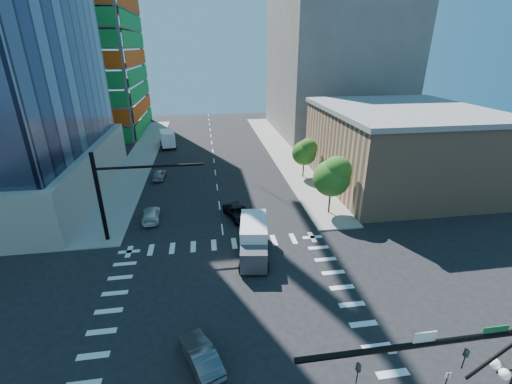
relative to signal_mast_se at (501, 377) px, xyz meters
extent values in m
plane|color=black|center=(-10.60, 11.50, -5.01)|extent=(160.00, 160.00, 0.00)
cube|color=silver|center=(-10.60, 11.50, -5.00)|extent=(20.00, 20.00, 0.01)
cube|color=gray|center=(1.90, 51.50, -4.93)|extent=(5.00, 60.00, 0.15)
cube|color=gray|center=(-23.10, 51.50, -4.93)|extent=(5.00, 60.00, 0.15)
cube|color=#1A8F39|center=(-25.50, 73.50, 19.49)|extent=(0.12, 24.00, 49.00)
cube|color=#DD480D|center=(-38.10, 60.90, 19.49)|extent=(24.00, 0.12, 49.00)
cube|color=#A47B5F|center=(14.40, 33.50, -0.01)|extent=(20.00, 22.00, 10.00)
cube|color=slate|center=(14.40, 33.50, 5.29)|extent=(20.50, 22.50, 0.60)
cube|color=#665F5C|center=(16.40, 66.50, 8.99)|extent=(24.00, 30.00, 28.00)
cylinder|color=black|center=(-4.10, 0.00, 2.54)|extent=(10.00, 0.24, 0.24)
cylinder|color=black|center=(-0.50, 0.00, 1.44)|extent=(2.50, 0.14, 2.50)
imported|color=black|center=(-2.10, 0.00, 1.44)|extent=(0.16, 0.20, 1.00)
imported|color=black|center=(-6.60, 0.00, 1.44)|extent=(0.16, 0.20, 1.00)
cube|color=white|center=(-4.10, 0.00, 2.89)|extent=(0.90, 0.04, 0.50)
cube|color=#0C5829|center=(-1.10, 0.00, 2.84)|extent=(1.10, 0.04, 0.28)
cylinder|color=black|center=(0.30, 0.00, 0.34)|extent=(1.20, 0.08, 0.08)
sphere|color=white|center=(-0.20, 0.25, 0.54)|extent=(0.44, 0.44, 0.44)
sphere|color=white|center=(-0.20, -0.25, 0.54)|extent=(0.44, 0.44, 0.44)
cylinder|color=black|center=(-22.10, 23.00, -0.36)|extent=(0.40, 0.40, 9.00)
cylinder|color=black|center=(-17.10, 23.00, 2.54)|extent=(10.00, 0.24, 0.24)
imported|color=black|center=(-16.10, 23.00, 1.44)|extent=(0.16, 0.20, 1.00)
cylinder|color=#382316|center=(1.90, 25.50, -3.72)|extent=(0.20, 0.20, 2.27)
sphere|color=#165015|center=(1.90, 25.50, -0.63)|extent=(4.16, 4.16, 4.16)
sphere|color=#497E2A|center=(2.30, 25.20, 0.34)|extent=(3.25, 3.25, 3.25)
cylinder|color=#382316|center=(2.20, 37.50, -3.90)|extent=(0.20, 0.20, 1.92)
sphere|color=#165015|center=(2.20, 37.50, -1.28)|extent=(3.52, 3.52, 3.52)
sphere|color=#497E2A|center=(2.60, 37.20, -0.46)|extent=(2.75, 2.75, 2.75)
cube|color=silver|center=(0.10, 2.50, -3.01)|extent=(0.30, 0.03, 0.40)
imported|color=black|center=(-8.52, 25.86, -4.30)|extent=(3.81, 5.56, 1.41)
imported|color=silver|center=(-18.30, 26.91, -4.36)|extent=(2.07, 4.56, 1.30)
imported|color=#96979D|center=(-18.82, 39.97, -4.32)|extent=(1.80, 4.11, 1.38)
imported|color=#4C4D51|center=(-12.86, 6.89, -4.30)|extent=(3.02, 4.55, 1.42)
cube|color=silver|center=(-8.01, 17.94, -3.11)|extent=(3.09, 5.29, 2.60)
cube|color=#404148|center=(-8.01, 17.94, -3.76)|extent=(2.53, 2.11, 1.90)
cube|color=white|center=(-19.10, 57.80, -3.10)|extent=(3.23, 5.35, 2.61)
cube|color=#404148|center=(-19.10, 57.80, -3.76)|extent=(2.58, 2.17, 1.90)
camera|label=1|loc=(-11.80, -8.59, 12.93)|focal=24.00mm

